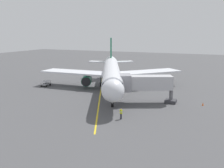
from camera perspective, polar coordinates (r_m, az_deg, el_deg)
name	(u,v)px	position (r m, az deg, el deg)	size (l,w,h in m)	color
ground_plane	(118,91)	(55.08, 1.30, -1.66)	(220.00, 220.00, 0.00)	#4C4C4F
apron_lead_in_line	(100,96)	(51.22, -2.81, -2.70)	(0.24, 40.00, 0.01)	yellow
airplane	(112,72)	(56.00, -0.11, 2.75)	(31.92, 38.07, 11.50)	silver
jet_bridge	(141,83)	(45.34, 6.85, 0.18)	(11.13, 6.93, 5.40)	#B7B7BC
ground_crew_marshaller	(121,114)	(37.28, 2.12, -6.91)	(0.47, 0.43, 1.71)	#23232D
baggage_cart_near_nose	(46,84)	(62.19, -15.21, 0.11)	(1.85, 2.77, 1.27)	#9E9EA3
safety_cone_nose_left	(203,104)	(47.11, 20.45, -4.42)	(0.32, 0.32, 0.55)	#F2590F
safety_cone_nose_right	(172,100)	(48.24, 13.88, -3.63)	(0.32, 0.32, 0.55)	#F2590F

